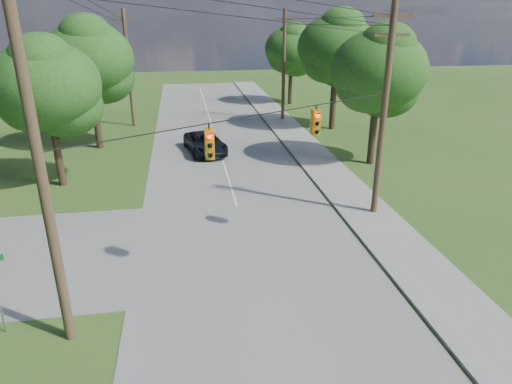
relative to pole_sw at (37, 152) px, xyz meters
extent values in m
plane|color=#2E501A|center=(4.60, -0.40, -6.23)|extent=(140.00, 140.00, 0.00)
cube|color=gray|center=(6.60, 4.60, -6.21)|extent=(10.00, 100.00, 0.03)
cube|color=gray|center=(13.30, 4.60, -6.17)|extent=(2.60, 100.00, 0.12)
cylinder|color=brown|center=(0.00, 0.00, -0.23)|extent=(0.32, 0.32, 12.00)
cylinder|color=brown|center=(13.50, 7.60, -0.98)|extent=(0.32, 0.32, 10.50)
cube|color=brown|center=(13.50, 7.60, 3.37)|extent=(2.00, 0.12, 0.14)
cube|color=brown|center=(13.50, 7.60, 2.57)|extent=(1.70, 0.12, 0.14)
cylinder|color=brown|center=(13.50, 29.60, -1.23)|extent=(0.32, 0.32, 10.00)
cube|color=brown|center=(13.50, 29.60, 2.87)|extent=(2.00, 0.12, 0.14)
cylinder|color=brown|center=(-0.40, 29.60, -1.23)|extent=(0.32, 0.32, 10.00)
cube|color=brown|center=(-0.40, 29.60, 2.87)|extent=(2.00, 0.12, 0.14)
cylinder|color=black|center=(6.75, 3.80, 3.72)|extent=(13.52, 7.63, 1.53)
cylinder|color=black|center=(6.75, 3.80, 3.32)|extent=(13.52, 7.63, 1.53)
cylinder|color=black|center=(13.50, 18.60, 3.12)|extent=(0.03, 22.00, 0.53)
cylinder|color=black|center=(-0.20, 14.80, 3.87)|extent=(0.43, 29.60, 2.03)
cylinder|color=black|center=(13.50, 18.60, 2.72)|extent=(0.03, 22.00, 0.53)
cylinder|color=black|center=(-0.20, 14.80, 3.47)|extent=(0.43, 29.60, 2.03)
cylinder|color=black|center=(6.75, 3.80, -0.03)|extent=(13.52, 7.63, 0.04)
cube|color=#CD8F0C|center=(4.86, 2.62, -0.75)|extent=(0.32, 0.22, 1.05)
sphere|color=#FF0C05|center=(4.86, 2.48, -0.40)|extent=(0.17, 0.17, 0.17)
cube|color=#CD8F0C|center=(4.86, 2.86, -0.75)|extent=(0.32, 0.22, 1.05)
sphere|color=#FF0C05|center=(4.86, 3.00, -0.40)|extent=(0.17, 0.17, 0.17)
cube|color=#CD8F0C|center=(9.45, 5.20, -0.75)|extent=(0.32, 0.22, 1.05)
sphere|color=#FF0C05|center=(9.45, 5.06, -0.40)|extent=(0.17, 0.17, 0.17)
cube|color=#CD8F0C|center=(9.45, 5.44, -0.75)|extent=(0.32, 0.22, 1.05)
sphere|color=#FF0C05|center=(9.45, 5.58, -0.40)|extent=(0.17, 0.17, 0.17)
cylinder|color=#3E291F|center=(-3.40, 14.60, -4.65)|extent=(0.45, 0.45, 3.15)
ellipsoid|color=#1C4514|center=(-3.40, 14.60, -0.29)|extent=(6.00, 6.00, 4.92)
cylinder|color=#3E291F|center=(-2.40, 22.60, -4.48)|extent=(0.50, 0.50, 3.50)
ellipsoid|color=#1C4514|center=(-2.40, 22.60, 0.37)|extent=(6.40, 6.40, 5.25)
cylinder|color=#3E291F|center=(-4.40, 32.60, -4.57)|extent=(0.48, 0.47, 3.32)
ellipsoid|color=#1C4514|center=(-4.40, 32.60, 0.04)|extent=(6.00, 6.00, 4.92)
cylinder|color=#3E291F|center=(16.60, 15.60, -4.57)|extent=(0.48, 0.48, 3.32)
ellipsoid|color=#1C4514|center=(16.60, 15.60, 0.04)|extent=(6.20, 6.20, 5.08)
cylinder|color=#3E291F|center=(17.10, 25.60, -4.39)|extent=(0.52, 0.52, 3.67)
ellipsoid|color=#1C4514|center=(17.10, 25.60, 0.70)|extent=(6.60, 6.60, 5.41)
cylinder|color=#3E291F|center=(16.10, 37.60, -4.65)|extent=(0.45, 0.45, 3.15)
ellipsoid|color=#1C4514|center=(16.10, 37.60, -0.29)|extent=(5.80, 5.80, 4.76)
imported|color=black|center=(5.53, 19.90, -5.47)|extent=(3.31, 5.61, 1.46)
camera|label=1|loc=(3.97, -12.76, 3.58)|focal=32.00mm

